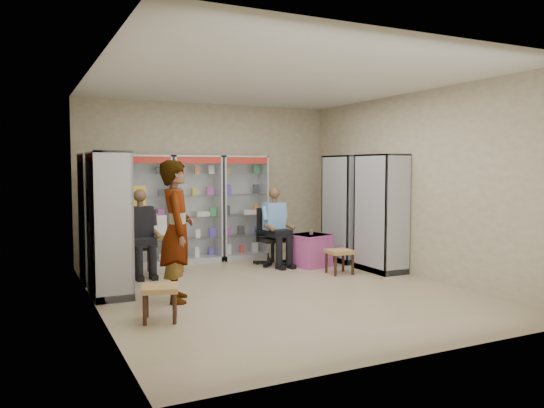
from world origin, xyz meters
name	(u,v)px	position (x,y,z in m)	size (l,w,h in m)	color
floor	(277,290)	(0.00, 0.00, 0.00)	(6.00, 6.00, 0.00)	tan
room_shell	(277,154)	(0.00, 0.00, 1.97)	(5.02, 6.02, 3.01)	#BDAF8D
cabinet_back_left	(145,211)	(-1.30, 2.73, 1.00)	(0.90, 0.50, 2.00)	#A5A7AC
cabinet_back_mid	(196,209)	(-0.35, 2.73, 1.00)	(0.90, 0.50, 2.00)	silver
cabinet_back_right	(243,207)	(0.60, 2.73, 1.00)	(0.90, 0.50, 2.00)	#A5A7AC
cabinet_right_far	(345,209)	(2.23, 1.60, 1.00)	(0.50, 0.90, 2.00)	#B5B9BD
cabinet_right_near	(381,213)	(2.23, 0.50, 1.00)	(0.50, 0.90, 2.00)	#9D9EA3
cabinet_left_far	(98,217)	(-2.23, 1.80, 1.00)	(0.50, 0.90, 2.00)	silver
cabinet_left_near	(109,224)	(-2.23, 0.70, 1.00)	(0.50, 0.90, 2.00)	#AAACB2
wooden_chair	(140,246)	(-1.55, 2.00, 0.47)	(0.42, 0.42, 0.94)	black
seated_customer	(140,235)	(-1.55, 1.95, 0.67)	(0.44, 0.60, 1.34)	black
office_chair	(273,237)	(0.82, 1.83, 0.52)	(0.57, 0.57, 1.04)	black
seated_shopkeeper	(274,229)	(0.82, 1.78, 0.66)	(0.43, 0.60, 1.32)	#617FC1
pink_trunk	(310,250)	(1.37, 1.42, 0.29)	(0.60, 0.58, 0.58)	#A74274
tea_glass	(311,232)	(1.36, 1.37, 0.62)	(0.07, 0.07, 0.09)	#631A08
woven_stool_a	(339,262)	(1.47, 0.61, 0.20)	(0.40, 0.40, 0.40)	#A37944
woven_stool_b	(160,303)	(-1.90, -0.78, 0.21)	(0.41, 0.41, 0.41)	olive
standing_man	(177,231)	(-1.47, 0.03, 0.94)	(0.68, 0.45, 1.88)	gray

